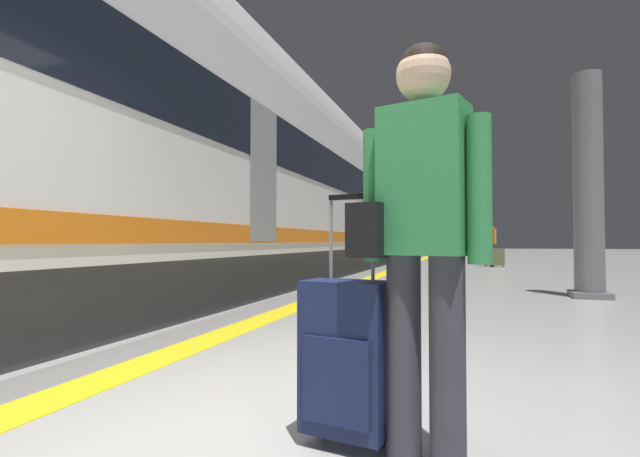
{
  "coord_description": "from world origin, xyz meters",
  "views": [
    {
      "loc": [
        1.11,
        -1.96,
        0.9
      ],
      "look_at": [
        -1.12,
        4.99,
        1.1
      ],
      "focal_mm": 26.03,
      "sensor_mm": 36.0,
      "label": 1
    }
  ],
  "objects_px": {
    "suitcase_near": "(499,257)",
    "duffel_bag_mid": "(441,268)",
    "high_speed_train": "(292,179)",
    "platform_pillar": "(588,190)",
    "traveller_foreground": "(420,220)",
    "suitcase_far": "(454,255)",
    "passenger_mid": "(453,237)",
    "passenger_near": "(488,239)",
    "rolling_suitcase_foreground": "(346,356)",
    "passenger_far": "(446,240)"
  },
  "relations": [
    {
      "from": "traveller_foreground",
      "to": "passenger_far",
      "type": "distance_m",
      "value": 18.17
    },
    {
      "from": "traveller_foreground",
      "to": "passenger_far",
      "type": "xyz_separation_m",
      "value": [
        -0.73,
        18.15,
        -0.04
      ]
    },
    {
      "from": "rolling_suitcase_foreground",
      "to": "passenger_far",
      "type": "distance_m",
      "value": 18.07
    },
    {
      "from": "high_speed_train",
      "to": "duffel_bag_mid",
      "type": "relative_size",
      "value": 72.06
    },
    {
      "from": "passenger_mid",
      "to": "duffel_bag_mid",
      "type": "bearing_deg",
      "value": -158.62
    },
    {
      "from": "duffel_bag_mid",
      "to": "platform_pillar",
      "type": "xyz_separation_m",
      "value": [
        2.56,
        -4.94,
        1.57
      ]
    },
    {
      "from": "rolling_suitcase_foreground",
      "to": "passenger_mid",
      "type": "height_order",
      "value": "passenger_mid"
    },
    {
      "from": "platform_pillar",
      "to": "suitcase_near",
      "type": "bearing_deg",
      "value": 95.29
    },
    {
      "from": "high_speed_train",
      "to": "traveller_foreground",
      "type": "relative_size",
      "value": 18.59
    },
    {
      "from": "passenger_far",
      "to": "suitcase_far",
      "type": "relative_size",
      "value": 1.54
    },
    {
      "from": "high_speed_train",
      "to": "platform_pillar",
      "type": "distance_m",
      "value": 6.8
    },
    {
      "from": "passenger_near",
      "to": "suitcase_near",
      "type": "distance_m",
      "value": 0.77
    },
    {
      "from": "passenger_near",
      "to": "platform_pillar",
      "type": "xyz_separation_m",
      "value": [
        1.16,
        -9.26,
        0.72
      ]
    },
    {
      "from": "high_speed_train",
      "to": "duffel_bag_mid",
      "type": "distance_m",
      "value": 4.83
    },
    {
      "from": "passenger_mid",
      "to": "passenger_far",
      "type": "relative_size",
      "value": 1.08
    },
    {
      "from": "traveller_foreground",
      "to": "rolling_suitcase_foreground",
      "type": "distance_m",
      "value": 0.69
    },
    {
      "from": "rolling_suitcase_foreground",
      "to": "passenger_far",
      "type": "relative_size",
      "value": 0.7
    },
    {
      "from": "high_speed_train",
      "to": "traveller_foreground",
      "type": "distance_m",
      "value": 10.2
    },
    {
      "from": "suitcase_near",
      "to": "passenger_mid",
      "type": "bearing_deg",
      "value": -109.69
    },
    {
      "from": "passenger_near",
      "to": "traveller_foreground",
      "type": "bearing_deg",
      "value": -93.11
    },
    {
      "from": "suitcase_near",
      "to": "traveller_foreground",
      "type": "bearing_deg",
      "value": -94.36
    },
    {
      "from": "platform_pillar",
      "to": "duffel_bag_mid",
      "type": "bearing_deg",
      "value": 117.43
    },
    {
      "from": "suitcase_near",
      "to": "duffel_bag_mid",
      "type": "height_order",
      "value": "suitcase_near"
    },
    {
      "from": "high_speed_train",
      "to": "passenger_mid",
      "type": "xyz_separation_m",
      "value": [
        3.92,
        2.31,
        -1.48
      ]
    },
    {
      "from": "rolling_suitcase_foreground",
      "to": "traveller_foreground",
      "type": "bearing_deg",
      "value": -15.36
    },
    {
      "from": "traveller_foreground",
      "to": "suitcase_far",
      "type": "distance_m",
      "value": 17.94
    },
    {
      "from": "traveller_foreground",
      "to": "suitcase_far",
      "type": "bearing_deg",
      "value": 91.31
    },
    {
      "from": "suitcase_far",
      "to": "passenger_near",
      "type": "bearing_deg",
      "value": -60.33
    },
    {
      "from": "high_speed_train",
      "to": "rolling_suitcase_foreground",
      "type": "height_order",
      "value": "high_speed_train"
    },
    {
      "from": "traveller_foreground",
      "to": "passenger_near",
      "type": "xyz_separation_m",
      "value": [
        0.85,
        15.7,
        0.01
      ]
    },
    {
      "from": "traveller_foreground",
      "to": "passenger_far",
      "type": "relative_size",
      "value": 1.07
    },
    {
      "from": "high_speed_train",
      "to": "suitcase_far",
      "type": "relative_size",
      "value": 30.64
    },
    {
      "from": "rolling_suitcase_foreground",
      "to": "suitcase_near",
      "type": "relative_size",
      "value": 1.73
    },
    {
      "from": "passenger_mid",
      "to": "rolling_suitcase_foreground",
      "type": "bearing_deg",
      "value": -90.5
    },
    {
      "from": "rolling_suitcase_foreground",
      "to": "platform_pillar",
      "type": "height_order",
      "value": "platform_pillar"
    },
    {
      "from": "high_speed_train",
      "to": "suitcase_near",
      "type": "relative_size",
      "value": 49.21
    },
    {
      "from": "traveller_foreground",
      "to": "passenger_near",
      "type": "height_order",
      "value": "traveller_foreground"
    },
    {
      "from": "platform_pillar",
      "to": "suitcase_far",
      "type": "bearing_deg",
      "value": 101.92
    },
    {
      "from": "rolling_suitcase_foreground",
      "to": "suitcase_far",
      "type": "distance_m",
      "value": 17.83
    },
    {
      "from": "suitcase_far",
      "to": "platform_pillar",
      "type": "bearing_deg",
      "value": -78.08
    },
    {
      "from": "duffel_bag_mid",
      "to": "high_speed_train",
      "type": "bearing_deg",
      "value": -148.75
    },
    {
      "from": "suitcase_far",
      "to": "duffel_bag_mid",
      "type": "bearing_deg",
      "value": -91.22
    },
    {
      "from": "platform_pillar",
      "to": "passenger_mid",
      "type": "bearing_deg",
      "value": 113.95
    },
    {
      "from": "traveller_foreground",
      "to": "passenger_mid",
      "type": "xyz_separation_m",
      "value": [
        -0.24,
        11.5,
        0.04
      ]
    },
    {
      "from": "rolling_suitcase_foreground",
      "to": "suitcase_far",
      "type": "xyz_separation_m",
      "value": [
        -0.08,
        17.83,
        -0.04
      ]
    },
    {
      "from": "traveller_foreground",
      "to": "passenger_near",
      "type": "distance_m",
      "value": 15.73
    },
    {
      "from": "high_speed_train",
      "to": "passenger_far",
      "type": "xyz_separation_m",
      "value": [
        3.43,
        8.96,
        -1.56
      ]
    },
    {
      "from": "suitcase_near",
      "to": "passenger_mid",
      "type": "height_order",
      "value": "passenger_mid"
    },
    {
      "from": "high_speed_train",
      "to": "passenger_near",
      "type": "height_order",
      "value": "high_speed_train"
    },
    {
      "from": "duffel_bag_mid",
      "to": "passenger_far",
      "type": "relative_size",
      "value": 0.28
    }
  ]
}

